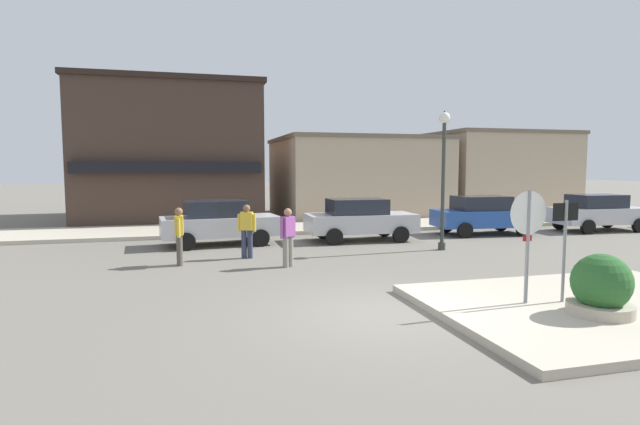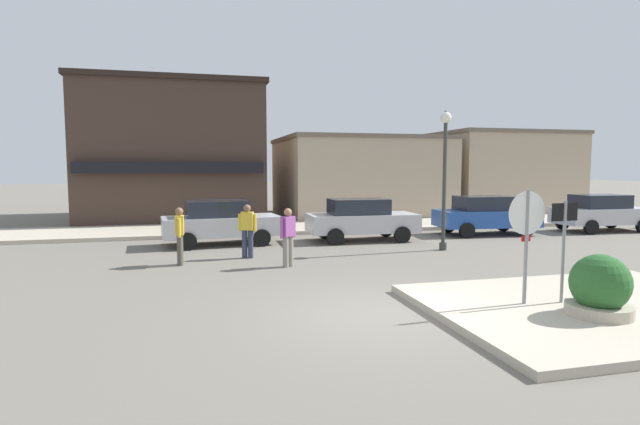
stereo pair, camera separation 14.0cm
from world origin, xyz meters
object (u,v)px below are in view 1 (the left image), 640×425
object	(u,v)px
pedestrian_crossing_far	(179,234)
parked_car_third	(483,214)
planter	(601,291)
pedestrian_crossing_near	(247,229)
one_way_sign	(565,241)
parked_car_second	(360,219)
parked_car_nearest	(219,222)
stop_sign	(528,232)
lamp_post	(444,160)
pedestrian_kerb_side	(288,235)
parked_car_fourth	(598,212)

from	to	relation	value
pedestrian_crossing_far	parked_car_third	bearing A→B (deg)	16.45
planter	parked_car_third	distance (m)	11.65
parked_car_third	pedestrian_crossing_near	size ratio (longest dim) A/B	2.56
one_way_sign	parked_car_second	size ratio (longest dim) A/B	0.52
parked_car_nearest	parked_car_second	xyz separation A→B (m)	(5.10, -0.29, 0.00)
stop_sign	one_way_sign	xyz separation A→B (m)	(0.75, -0.10, -0.19)
pedestrian_crossing_far	pedestrian_crossing_near	bearing A→B (deg)	17.72
parked_car_nearest	pedestrian_crossing_near	world-z (taller)	pedestrian_crossing_near
lamp_post	stop_sign	bearing A→B (deg)	-105.82
one_way_sign	parked_car_second	world-z (taller)	one_way_sign
parked_car_nearest	pedestrian_kerb_side	bearing A→B (deg)	-70.21
stop_sign	parked_car_fourth	size ratio (longest dim) A/B	0.57
parked_car_third	pedestrian_crossing_near	distance (m)	10.26
parked_car_second	pedestrian_crossing_far	xyz separation A→B (m)	(-6.38, -3.12, 0.06)
planter	parked_car_fourth	distance (m)	14.42
stop_sign	parked_car_nearest	size ratio (longest dim) A/B	0.56
lamp_post	parked_car_fourth	xyz separation A→B (m)	(8.83, 2.71, -2.15)
lamp_post	parked_car_nearest	bearing A→B (deg)	157.54
parked_car_nearest	pedestrian_crossing_far	distance (m)	3.64
parked_car_second	planter	bearing A→B (deg)	-85.51
lamp_post	pedestrian_crossing_far	size ratio (longest dim) A/B	2.82
parked_car_second	pedestrian_crossing_far	world-z (taller)	pedestrian_crossing_far
parked_car_second	parked_car_fourth	xyz separation A→B (m)	(10.78, 0.08, 0.00)
one_way_sign	lamp_post	world-z (taller)	lamp_post
one_way_sign	parked_car_fourth	size ratio (longest dim) A/B	0.52
parked_car_third	pedestrian_crossing_far	xyz separation A→B (m)	(-11.79, -3.48, 0.06)
stop_sign	pedestrian_kerb_side	size ratio (longest dim) A/B	1.43
parked_car_second	pedestrian_kerb_side	distance (m)	5.41
lamp_post	parked_car_fourth	size ratio (longest dim) A/B	1.12
parked_car_second	pedestrian_kerb_side	world-z (taller)	pedestrian_kerb_side
planter	stop_sign	bearing A→B (deg)	128.45
parked_car_fourth	pedestrian_crossing_near	size ratio (longest dim) A/B	2.52
pedestrian_crossing_near	stop_sign	bearing A→B (deg)	-56.85
parked_car_fourth	pedestrian_crossing_near	distance (m)	15.44
planter	pedestrian_crossing_near	distance (m)	9.44
parked_car_third	pedestrian_crossing_near	bearing A→B (deg)	-163.80
stop_sign	pedestrian_crossing_far	distance (m)	8.97
one_way_sign	parked_car_fourth	xyz separation A→B (m)	(10.00, 9.54, -0.52)
parked_car_fourth	pedestrian_crossing_near	bearing A→B (deg)	-170.37
one_way_sign	pedestrian_crossing_near	size ratio (longest dim) A/B	1.30
planter	pedestrian_crossing_near	bearing A→B (deg)	123.85
stop_sign	parked_car_nearest	world-z (taller)	stop_sign
parked_car_third	pedestrian_crossing_far	size ratio (longest dim) A/B	2.56
one_way_sign	stop_sign	bearing A→B (deg)	172.52
stop_sign	one_way_sign	world-z (taller)	stop_sign
parked_car_nearest	parked_car_fourth	size ratio (longest dim) A/B	1.02
planter	pedestrian_kerb_side	distance (m)	7.59
one_way_sign	pedestrian_kerb_side	size ratio (longest dim) A/B	1.30
parked_car_third	parked_car_fourth	bearing A→B (deg)	-2.98
lamp_post	parked_car_second	bearing A→B (deg)	126.55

